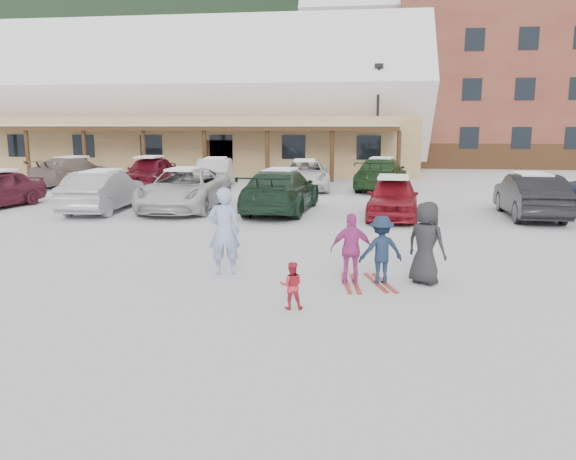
# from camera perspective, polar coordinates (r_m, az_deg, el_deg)

# --- Properties ---
(ground) EXTENTS (160.00, 160.00, 0.00)m
(ground) POSITION_cam_1_polar(r_m,az_deg,el_deg) (10.84, -2.31, -6.14)
(ground) COLOR silver
(ground) RESTS_ON ground
(forested_hillside) EXTENTS (300.00, 70.00, 38.00)m
(forested_hillside) POSITION_cam_1_polar(r_m,az_deg,el_deg) (96.54, 7.09, 20.08)
(forested_hillside) COLOR black
(forested_hillside) RESTS_ON ground
(day_lodge) EXTENTS (29.12, 12.50, 10.38)m
(day_lodge) POSITION_cam_1_polar(r_m,az_deg,el_deg) (39.69, -8.18, 11.76)
(day_lodge) COLOR tan
(day_lodge) RESTS_ON ground
(alpine_hotel) EXTENTS (31.48, 14.01, 21.48)m
(alpine_hotel) POSITION_cam_1_polar(r_m,az_deg,el_deg) (50.09, 23.14, 16.17)
(alpine_hotel) COLOR maroon
(alpine_hotel) RESTS_ON ground
(lamp_post) EXTENTS (0.50, 0.25, 6.60)m
(lamp_post) POSITION_cam_1_polar(r_m,az_deg,el_deg) (34.13, 9.09, 11.53)
(lamp_post) COLOR black
(lamp_post) RESTS_ON ground
(conifer_2) EXTENTS (5.28, 5.28, 12.24)m
(conifer_2) POSITION_cam_1_polar(r_m,az_deg,el_deg) (61.27, -24.16, 13.25)
(conifer_2) COLOR black
(conifer_2) RESTS_ON ground
(conifer_3) EXTENTS (3.96, 3.96, 9.18)m
(conifer_3) POSITION_cam_1_polar(r_m,az_deg,el_deg) (54.41, 12.53, 12.54)
(conifer_3) COLOR black
(conifer_3) RESTS_ON ground
(adult_skier) EXTENTS (0.76, 0.59, 1.86)m
(adult_skier) POSITION_cam_1_polar(r_m,az_deg,el_deg) (11.85, -6.50, -0.11)
(adult_skier) COLOR #97A6D4
(adult_skier) RESTS_ON ground
(toddler_red) EXTENTS (0.44, 0.36, 0.83)m
(toddler_red) POSITION_cam_1_polar(r_m,az_deg,el_deg) (9.68, 0.35, -5.65)
(toddler_red) COLOR red
(toddler_red) RESTS_ON ground
(child_navy) EXTENTS (1.00, 0.75, 1.37)m
(child_navy) POSITION_cam_1_polar(r_m,az_deg,el_deg) (11.27, 9.43, -2.02)
(child_navy) COLOR #17273F
(child_navy) RESTS_ON ground
(skis_child_navy) EXTENTS (0.61, 1.40, 0.03)m
(skis_child_navy) POSITION_cam_1_polar(r_m,az_deg,el_deg) (11.44, 9.33, -5.30)
(skis_child_navy) COLOR #A42617
(skis_child_navy) RESTS_ON ground
(child_magenta) EXTENTS (0.88, 0.46, 1.43)m
(child_magenta) POSITION_cam_1_polar(r_m,az_deg,el_deg) (11.14, 6.48, -1.94)
(child_magenta) COLOR #BF398F
(child_magenta) RESTS_ON ground
(skis_child_magenta) EXTENTS (0.39, 1.41, 0.03)m
(skis_child_magenta) POSITION_cam_1_polar(r_m,az_deg,el_deg) (11.31, 6.40, -5.41)
(skis_child_magenta) COLOR #A42617
(skis_child_magenta) RESTS_ON ground
(bystander_dark) EXTENTS (0.97, 0.90, 1.66)m
(bystander_dark) POSITION_cam_1_polar(r_m,az_deg,el_deg) (11.42, 13.85, -1.28)
(bystander_dark) COLOR #252628
(bystander_dark) RESTS_ON ground
(parked_car_1) EXTENTS (1.82, 4.60, 1.49)m
(parked_car_1) POSITION_cam_1_polar(r_m,az_deg,el_deg) (21.53, -18.28, 3.77)
(parked_car_1) COLOR #A09FA4
(parked_car_1) RESTS_ON ground
(parked_car_2) EXTENTS (2.65, 5.54, 1.52)m
(parked_car_2) POSITION_cam_1_polar(r_m,az_deg,el_deg) (21.22, -10.46, 4.09)
(parked_car_2) COLOR silver
(parked_car_2) RESTS_ON ground
(parked_car_3) EXTENTS (2.53, 5.45, 1.54)m
(parked_car_3) POSITION_cam_1_polar(r_m,az_deg,el_deg) (20.30, -0.74, 4.00)
(parked_car_3) COLOR #193221
(parked_car_3) RESTS_ON ground
(parked_car_4) EXTENTS (1.95, 4.22, 1.40)m
(parked_car_4) POSITION_cam_1_polar(r_m,az_deg,el_deg) (19.34, 10.61, 3.27)
(parked_car_4) COLOR maroon
(parked_car_4) RESTS_ON ground
(parked_car_5) EXTENTS (1.67, 4.55, 1.49)m
(parked_car_5) POSITION_cam_1_polar(r_m,az_deg,el_deg) (20.77, 23.40, 3.20)
(parked_car_5) COLOR black
(parked_car_5) RESTS_ON ground
(parked_car_7) EXTENTS (2.75, 5.31, 1.47)m
(parked_car_7) POSITION_cam_1_polar(r_m,az_deg,el_deg) (31.31, -21.02, 5.59)
(parked_car_7) COLOR #7D6C61
(parked_car_7) RESTS_ON ground
(parked_car_8) EXTENTS (1.92, 4.60, 1.55)m
(parked_car_8) POSITION_cam_1_polar(r_m,az_deg,el_deg) (28.95, -13.90, 5.71)
(parked_car_8) COLOR maroon
(parked_car_8) RESTS_ON ground
(parked_car_9) EXTENTS (2.20, 4.64, 1.47)m
(parked_car_9) POSITION_cam_1_polar(r_m,az_deg,el_deg) (28.71, -7.33, 5.81)
(parked_car_9) COLOR silver
(parked_car_9) RESTS_ON ground
(parked_car_10) EXTENTS (2.84, 5.35, 1.43)m
(parked_car_10) POSITION_cam_1_polar(r_m,az_deg,el_deg) (27.35, 1.70, 5.62)
(parked_car_10) COLOR white
(parked_car_10) RESTS_ON ground
(parked_car_11) EXTENTS (2.87, 5.54, 1.54)m
(parked_car_11) POSITION_cam_1_polar(r_m,az_deg,el_deg) (27.65, 9.43, 5.64)
(parked_car_11) COLOR #1F3F1D
(parked_car_11) RESTS_ON ground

